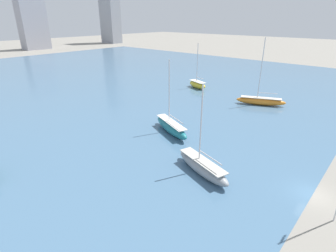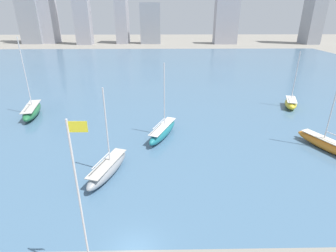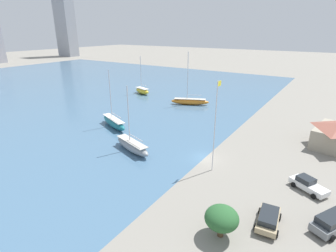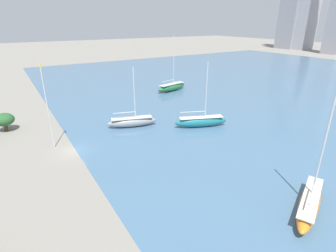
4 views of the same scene
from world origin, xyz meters
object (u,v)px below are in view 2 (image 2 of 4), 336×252
sailboat_green (32,111)px  sailboat_yellow (291,103)px  flag_pole (81,205)px  sailboat_gray (108,168)px  sailboat_orange (328,144)px  sailboat_teal (163,131)px

sailboat_green → sailboat_yellow: size_ratio=1.27×
flag_pole → sailboat_gray: 15.63m
sailboat_green → sailboat_orange: sailboat_green is taller
sailboat_orange → sailboat_green: bearing=139.2°
sailboat_green → sailboat_orange: bearing=-28.9°
sailboat_yellow → sailboat_gray: 43.04m
sailboat_teal → sailboat_orange: bearing=10.7°
flag_pole → sailboat_yellow: 52.08m
sailboat_yellow → sailboat_orange: sailboat_orange is taller
sailboat_teal → sailboat_gray: 13.07m
sailboat_teal → sailboat_yellow: 31.28m
sailboat_green → sailboat_orange: 53.05m
flag_pole → sailboat_gray: bearing=96.1°
sailboat_orange → sailboat_gray: size_ratio=1.27×
sailboat_yellow → sailboat_green: bearing=-155.8°
flag_pole → sailboat_yellow: flag_pole is taller
sailboat_teal → sailboat_gray: (-6.95, -11.06, -0.08)m
flag_pole → sailboat_yellow: (33.25, 39.61, -6.16)m
sailboat_teal → sailboat_green: bearing=-179.0°
sailboat_teal → sailboat_gray: size_ratio=1.07×
sailboat_yellow → sailboat_gray: bearing=-124.0°
sailboat_yellow → sailboat_orange: size_ratio=0.83×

